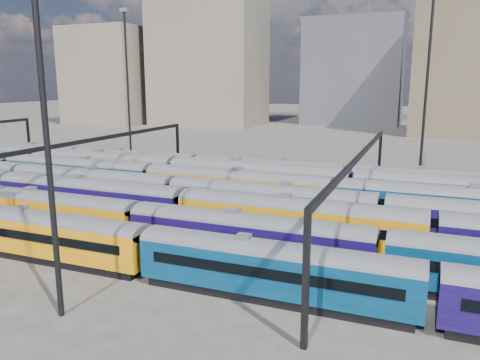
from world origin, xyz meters
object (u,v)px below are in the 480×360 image
at_px(rake_2, 296,218).
at_px(mast_2, 42,88).
at_px(rake_1, 137,220).
at_px(rake_0, 147,245).

distance_m(rake_2, mast_2, 22.88).
relative_size(rake_2, mast_2, 5.98).
bearing_deg(rake_1, rake_2, 21.31).
distance_m(rake_0, rake_1, 6.52).
distance_m(rake_0, rake_2, 13.21).
distance_m(rake_1, mast_2, 16.68).
xyz_separation_m(rake_0, mast_2, (-1.87, -7.00, 11.46)).
relative_size(rake_0, mast_2, 4.56).
height_order(rake_0, mast_2, mast_2).
relative_size(rake_1, mast_2, 4.76).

